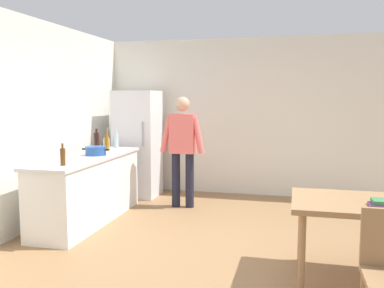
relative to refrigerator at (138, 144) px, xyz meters
name	(u,v)px	position (x,y,z in m)	size (l,w,h in m)	color
ground_plane	(223,255)	(1.90, -2.40, -0.90)	(14.00, 14.00, 0.00)	#936D47
wall_back	(253,117)	(1.90, 0.60, 0.45)	(6.40, 0.12, 2.70)	silver
wall_left	(19,125)	(-0.70, -2.20, 0.45)	(0.12, 5.60, 2.70)	silver
kitchen_counter	(88,189)	(-0.10, -1.60, -0.45)	(0.64, 2.20, 0.90)	white
refrigerator	(138,144)	(0.00, 0.00, 0.00)	(0.70, 0.67, 1.80)	white
person	(183,144)	(0.95, -0.55, 0.08)	(0.70, 0.22, 1.70)	#1E1E2D
dining_table	(371,210)	(3.30, -2.70, -0.23)	(1.40, 0.90, 0.75)	#9E754C
cooking_pot	(96,151)	(-0.04, -1.48, 0.06)	(0.40, 0.28, 0.12)	#285193
utensil_jar	(107,142)	(-0.29, -0.60, 0.08)	(0.11, 0.11, 0.32)	tan
bottle_oil_amber	(107,143)	(-0.09, -1.00, 0.12)	(0.06, 0.06, 0.28)	#996619
bottle_water_clear	(116,140)	(-0.11, -0.63, 0.13)	(0.07, 0.07, 0.30)	silver
bottle_beer_brown	(63,156)	(0.00, -2.37, 0.11)	(0.06, 0.06, 0.26)	#5B3314
bottle_wine_dark	(97,142)	(-0.17, -1.17, 0.15)	(0.08, 0.08, 0.34)	black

